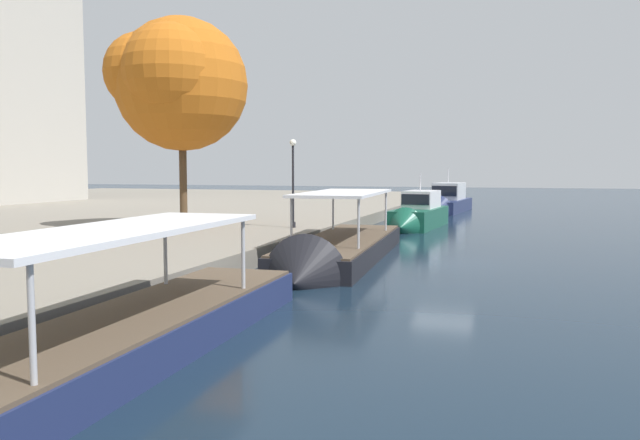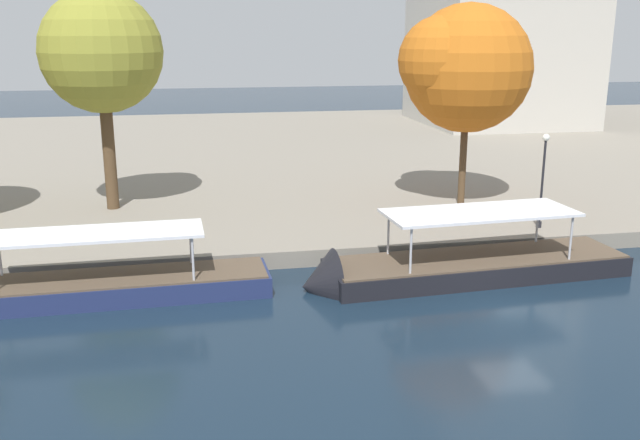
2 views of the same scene
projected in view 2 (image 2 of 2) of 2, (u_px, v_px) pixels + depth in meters
name	position (u px, v px, depth m)	size (l,w,h in m)	color
ground_plane	(514.00, 316.00, 26.69)	(220.00, 220.00, 0.00)	#142333
dock_promenade	(332.00, 153.00, 59.30)	(120.00, 55.00, 0.79)	gray
tour_boat_1	(71.00, 293.00, 28.04)	(14.93, 3.18, 3.83)	navy
tour_boat_2	(450.00, 271.00, 30.53)	(14.58, 4.19, 4.21)	black
lamp_post	(543.00, 174.00, 34.97)	(0.36, 0.36, 4.74)	black
tree_2	(107.00, 50.00, 37.52)	(6.45, 6.60, 11.73)	#4C3823
tree_3	(459.00, 65.00, 38.60)	(7.46, 7.23, 11.09)	#4C3823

